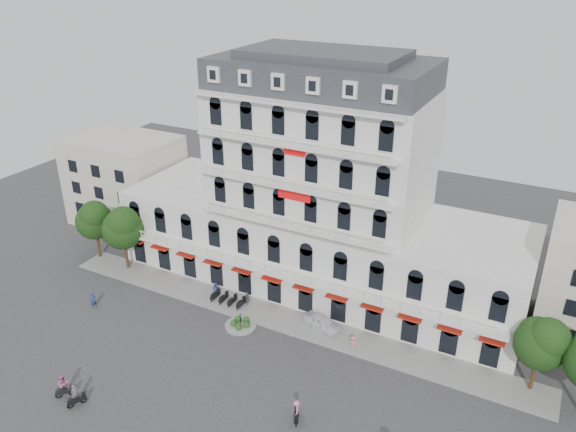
{
  "coord_description": "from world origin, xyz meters",
  "views": [
    {
      "loc": [
        22.8,
        -32.95,
        34.43
      ],
      "look_at": [
        0.31,
        10.0,
        11.44
      ],
      "focal_mm": 35.0,
      "sensor_mm": 36.0,
      "label": 1
    }
  ],
  "objects_px": {
    "rider_west": "(76,396)",
    "rider_center": "(297,410)",
    "parked_car": "(322,323)",
    "rider_southwest": "(64,386)"
  },
  "relations": [
    {
      "from": "rider_west",
      "to": "rider_center",
      "type": "height_order",
      "value": "rider_west"
    },
    {
      "from": "parked_car",
      "to": "rider_center",
      "type": "distance_m",
      "value": 12.48
    },
    {
      "from": "rider_west",
      "to": "rider_center",
      "type": "relative_size",
      "value": 1.07
    },
    {
      "from": "rider_center",
      "to": "rider_west",
      "type": "bearing_deg",
      "value": -91.65
    },
    {
      "from": "rider_southwest",
      "to": "rider_center",
      "type": "bearing_deg",
      "value": -25.94
    },
    {
      "from": "parked_car",
      "to": "rider_southwest",
      "type": "relative_size",
      "value": 1.86
    },
    {
      "from": "parked_car",
      "to": "rider_west",
      "type": "xyz_separation_m",
      "value": [
        -13.77,
        -19.09,
        0.26
      ]
    },
    {
      "from": "rider_center",
      "to": "parked_car",
      "type": "bearing_deg",
      "value": 170.83
    },
    {
      "from": "rider_southwest",
      "to": "parked_car",
      "type": "bearing_deg",
      "value": 4.8
    },
    {
      "from": "rider_west",
      "to": "rider_center",
      "type": "bearing_deg",
      "value": -41.34
    }
  ]
}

